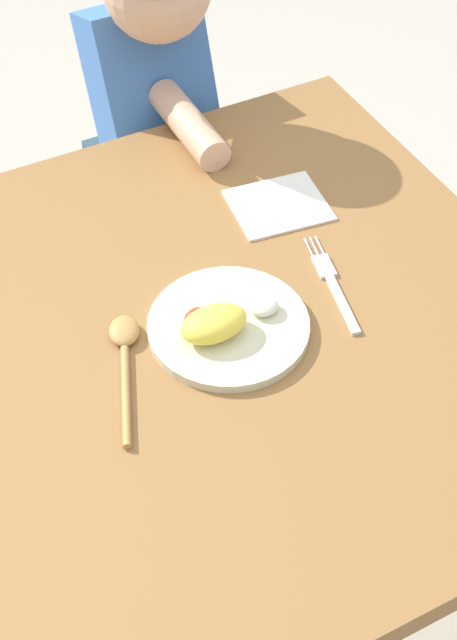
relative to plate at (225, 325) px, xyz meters
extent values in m
plane|color=beige|center=(-0.10, 0.01, -0.77)|extent=(8.00, 8.00, 0.00)
cube|color=olive|center=(-0.10, 0.01, -0.04)|extent=(1.11, 0.93, 0.04)
cube|color=brown|center=(0.36, 0.38, -0.41)|extent=(0.07, 0.07, 0.72)
cylinder|color=beige|center=(0.01, 0.00, -0.01)|extent=(0.22, 0.22, 0.01)
ellipsoid|color=yellow|center=(-0.02, -0.01, 0.02)|extent=(0.09, 0.06, 0.04)
ellipsoid|color=red|center=(-0.03, 0.02, 0.01)|extent=(0.04, 0.03, 0.02)
ellipsoid|color=red|center=(-0.03, 0.01, 0.01)|extent=(0.04, 0.04, 0.02)
ellipsoid|color=silver|center=(0.06, 0.00, 0.01)|extent=(0.04, 0.03, 0.02)
cube|color=silver|center=(0.17, -0.03, -0.01)|extent=(0.04, 0.11, 0.01)
cube|color=silver|center=(0.18, 0.05, -0.01)|extent=(0.03, 0.05, 0.01)
cylinder|color=silver|center=(0.20, 0.09, -0.01)|extent=(0.01, 0.04, 0.00)
cylinder|color=silver|center=(0.19, 0.09, -0.01)|extent=(0.01, 0.04, 0.00)
cylinder|color=silver|center=(0.18, 0.09, -0.01)|extent=(0.01, 0.04, 0.00)
cylinder|color=#B88847|center=(-0.16, -0.04, -0.01)|extent=(0.07, 0.15, 0.01)
ellipsoid|color=#B88847|center=(-0.12, 0.06, 0.00)|extent=(0.06, 0.07, 0.02)
cube|color=#34505A|center=(0.14, 0.62, -0.47)|extent=(0.21, 0.13, 0.61)
cube|color=#3F72BF|center=(0.14, 0.57, -0.02)|extent=(0.20, 0.22, 0.33)
cylinder|color=#D8A884|center=(0.14, 0.42, 0.01)|extent=(0.06, 0.20, 0.06)
cube|color=white|center=(0.19, 0.20, -0.01)|extent=(0.16, 0.14, 0.00)
camera|label=1|loc=(-0.38, -0.75, 0.92)|focal=52.19mm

